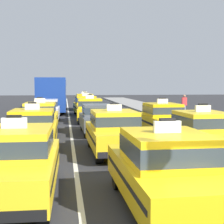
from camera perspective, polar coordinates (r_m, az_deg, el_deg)
lane_stripe_left_center at (r=24.89m, az=-7.07°, el=-1.51°), size 0.14×80.00×0.01m
lane_stripe_center_right at (r=25.13m, az=0.25°, el=-1.42°), size 0.14×80.00×0.01m
sidewalk_curb at (r=21.90m, az=16.84°, el=-2.33°), size 4.00×90.00×0.15m
taxi_left_nearest at (r=8.27m, az=-15.69°, el=-7.91°), size 1.90×4.59×1.96m
taxi_left_second at (r=13.93m, az=-13.01°, el=-2.80°), size 1.82×4.56×1.96m
taxi_left_third at (r=19.12m, az=-11.83°, el=-0.79°), size 1.85×4.57×1.96m
sedan_left_fourth at (r=25.02m, az=-10.80°, el=0.41°), size 1.79×4.31×1.58m
bus_left_fifth at (r=34.13m, az=-9.77°, el=3.16°), size 2.61×11.22×3.22m
box_truck_left_sixth at (r=44.87m, az=-9.47°, el=3.45°), size 2.31×6.96×3.27m
taxi_center_nearest at (r=7.38m, az=8.83°, el=-9.31°), size 1.87×4.58×1.96m
taxi_center_second at (r=13.05m, az=0.28°, el=-3.17°), size 1.88×4.58×1.96m
sedan_center_third at (r=18.42m, az=-2.38°, el=-0.99°), size 1.82×4.32×1.58m
taxi_center_fourth at (r=24.14m, az=-3.72°, el=0.41°), size 1.95×4.61×1.96m
taxi_center_fifth at (r=29.32m, az=-4.42°, el=1.15°), size 2.00×4.63×1.96m
taxi_center_sixth at (r=35.62m, az=-4.62°, el=1.76°), size 1.92×4.60×1.96m
taxi_right_second at (r=12.94m, az=14.61°, el=-3.39°), size 1.95×4.61×1.96m
taxi_right_third at (r=18.16m, az=8.26°, el=-1.02°), size 1.91×4.60×1.96m
pedestrian_near_crosswalk at (r=26.57m, az=11.89°, el=1.00°), size 0.47×0.24×1.72m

